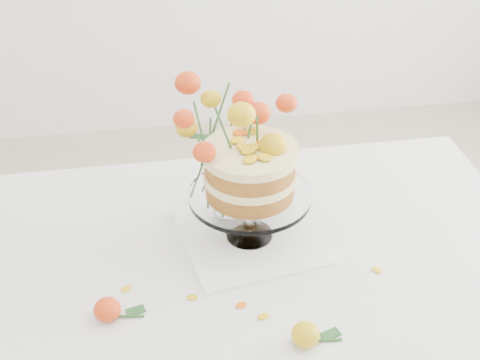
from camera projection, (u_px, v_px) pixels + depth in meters
name	position (u px, v px, depth m)	size (l,w,h in m)	color
table	(240.00, 288.00, 1.58)	(1.43, 0.93, 0.76)	tan
napkin	(249.00, 237.00, 1.60)	(0.31, 0.31, 0.01)	white
cake_stand	(250.00, 176.00, 1.50)	(0.28, 0.28, 0.25)	white
rose_vase	(230.00, 141.00, 1.50)	(0.32, 0.32, 0.41)	white
loose_rose_near	(306.00, 334.00, 1.32)	(0.10, 0.06, 0.05)	gold
loose_rose_far	(108.00, 310.00, 1.37)	(0.10, 0.06, 0.05)	red
stray_petal_a	(192.00, 298.00, 1.43)	(0.03, 0.02, 0.00)	yellow
stray_petal_b	(241.00, 305.00, 1.41)	(0.03, 0.02, 0.00)	yellow
stray_petal_c	(263.00, 317.00, 1.39)	(0.03, 0.02, 0.00)	yellow
stray_petal_d	(126.00, 289.00, 1.45)	(0.03, 0.02, 0.00)	yellow
stray_petal_e	(107.00, 314.00, 1.39)	(0.03, 0.02, 0.00)	yellow
stray_petal_f	(377.00, 270.00, 1.50)	(0.03, 0.02, 0.00)	yellow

